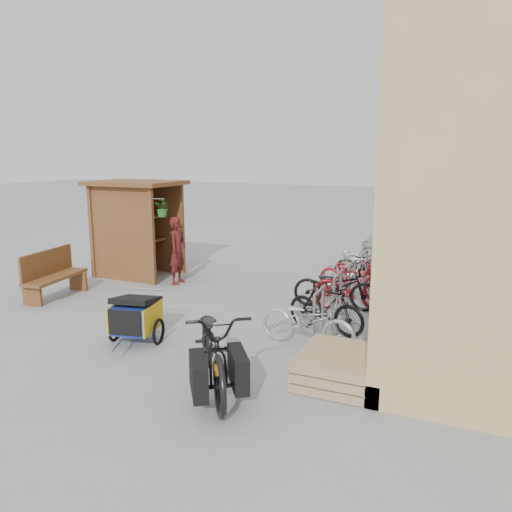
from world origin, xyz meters
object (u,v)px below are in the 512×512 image
at_px(bike_1, 326,307).
at_px(bike_2, 336,287).
at_px(shopping_carts, 412,244).
at_px(bike_0, 308,321).
at_px(pallet_stack, 338,367).
at_px(person_kiosk, 178,250).
at_px(bike_6, 370,265).
at_px(bike_3, 352,286).
at_px(cargo_bike, 214,348).
at_px(bike_5, 354,271).
at_px(kiosk, 134,215).
at_px(bike_4, 353,277).
at_px(child_trailer, 136,315).
at_px(bike_7, 373,260).
at_px(bench, 52,274).

xyz_separation_m(bike_1, bike_2, (-0.18, 1.38, 0.00)).
distance_m(shopping_carts, bike_0, 6.96).
bearing_deg(pallet_stack, bike_2, 105.41).
height_order(person_kiosk, bike_2, person_kiosk).
bearing_deg(person_kiosk, shopping_carts, -55.10).
height_order(shopping_carts, bike_6, shopping_carts).
bearing_deg(bike_0, person_kiosk, 65.17).
bearing_deg(bike_3, shopping_carts, -23.62).
distance_m(cargo_bike, bike_5, 5.64).
distance_m(cargo_bike, person_kiosk, 5.65).
bearing_deg(pallet_stack, bike_1, 111.07).
distance_m(kiosk, bike_4, 5.63).
distance_m(kiosk, bike_3, 5.83).
bearing_deg(bike_5, bike_6, -16.00).
bearing_deg(bike_6, person_kiosk, 103.88).
height_order(cargo_bike, person_kiosk, person_kiosk).
bearing_deg(cargo_bike, person_kiosk, 91.92).
xyz_separation_m(kiosk, bike_0, (5.51, -2.84, -1.12)).
distance_m(kiosk, pallet_stack, 7.50).
xyz_separation_m(kiosk, child_trailer, (2.86, -3.78, -1.09)).
height_order(pallet_stack, shopping_carts, shopping_carts).
height_order(pallet_stack, child_trailer, child_trailer).
distance_m(bike_1, bike_2, 1.39).
distance_m(cargo_bike, bike_7, 6.78).
relative_size(kiosk, bike_1, 1.67).
bearing_deg(child_trailer, bike_3, 36.16).
height_order(pallet_stack, person_kiosk, person_kiosk).
xyz_separation_m(cargo_bike, person_kiosk, (-3.42, 4.49, 0.23)).
height_order(person_kiosk, bike_3, person_kiosk).
height_order(bench, child_trailer, bench).
relative_size(bike_2, bike_4, 1.01).
distance_m(bike_2, bike_5, 1.53).
height_order(person_kiosk, bike_0, person_kiosk).
distance_m(kiosk, bike_0, 6.30).
relative_size(shopping_carts, bike_5, 1.07).
relative_size(cargo_bike, bike_6, 1.35).
distance_m(bike_0, bike_4, 3.10).
distance_m(bench, bike_2, 6.04).
bearing_deg(bike_7, bike_2, 173.09).
height_order(kiosk, child_trailer, kiosk).
height_order(bike_1, bike_5, bike_5).
relative_size(bike_0, bike_3, 1.04).
xyz_separation_m(person_kiosk, bike_3, (4.27, -0.35, -0.33)).
distance_m(pallet_stack, person_kiosk, 6.08).
height_order(child_trailer, cargo_bike, cargo_bike).
bearing_deg(bike_0, bike_3, 2.64).
bearing_deg(bike_0, bike_7, 6.04).
bearing_deg(cargo_bike, kiosk, 100.19).
relative_size(child_trailer, bike_1, 0.97).
xyz_separation_m(person_kiosk, bike_0, (4.08, -2.58, -0.37)).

